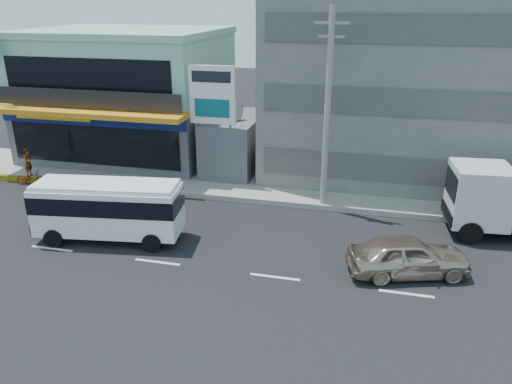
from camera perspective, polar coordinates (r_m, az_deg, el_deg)
ground at (r=21.38m, az=-11.19°, el=-7.86°), size 120.00×120.00×0.00m
sidewalk at (r=28.36m, az=6.09°, el=0.29°), size 70.00×5.00×0.30m
shop_building at (r=35.36m, az=-14.24°, el=10.48°), size 12.40×11.70×8.00m
concrete_building at (r=31.99m, az=17.24°, el=14.55°), size 16.00×12.00×14.00m
gap_structure at (r=31.16m, az=-2.31°, el=5.44°), size 3.00×6.00×3.50m
satellite_dish at (r=29.77m, az=-2.90°, el=8.30°), size 1.50×1.50×0.15m
billboard at (r=27.96m, az=-5.01°, el=10.23°), size 2.60×0.18×6.90m
utility_pole_near at (r=24.83m, az=8.17°, el=9.20°), size 1.60×0.30×10.00m
minibus at (r=23.16m, az=-16.57°, el=-1.55°), size 6.72×2.99×2.72m
sedan at (r=20.66m, az=17.00°, el=-6.99°), size 5.10×3.21×1.62m
motorcycle_rider at (r=32.00m, az=-24.42°, el=1.99°), size 1.77×0.84×2.18m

